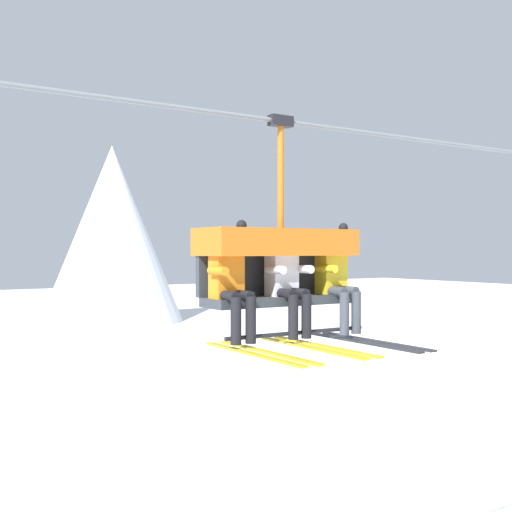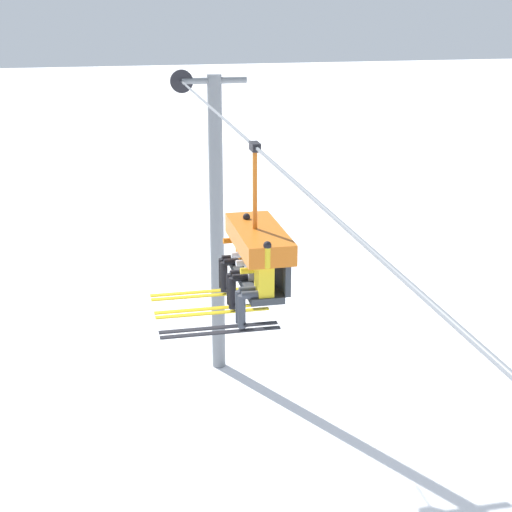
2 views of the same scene
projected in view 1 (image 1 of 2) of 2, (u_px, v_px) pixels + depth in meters
The scene contains 6 objects.
mountain_peak_central at pixel (112, 234), 56.21m from camera, with size 12.31×12.31×15.46m.
lift_cable at pixel (287, 122), 7.20m from camera, with size 19.27×0.05×0.05m.
chairlift_chair at pixel (277, 255), 7.23m from camera, with size 1.84×0.74×2.42m.
skier_orange at pixel (233, 282), 6.66m from camera, with size 0.48×1.70×1.34m.
skier_white at pixel (288, 282), 7.04m from camera, with size 0.46×1.70×1.23m.
skier_yellow at pixel (338, 278), 7.44m from camera, with size 0.48×1.70×1.34m.
Camera 1 is at (-3.91, -6.67, 6.26)m, focal length 45.00 mm.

